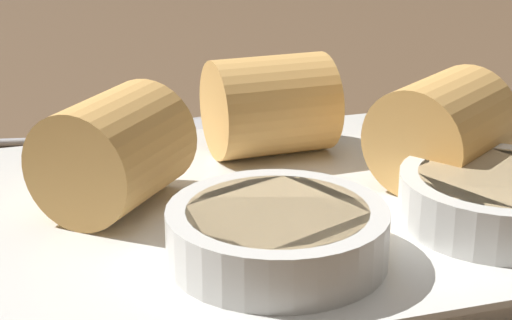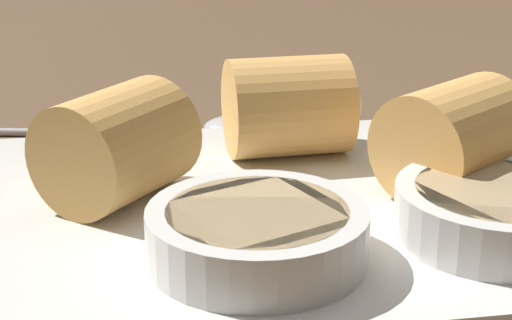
% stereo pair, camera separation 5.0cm
% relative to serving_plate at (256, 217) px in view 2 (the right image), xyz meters
% --- Properties ---
extents(table_surface, '(1.80, 1.40, 0.02)m').
position_rel_serving_plate_xyz_m(table_surface, '(-0.04, -0.02, -0.02)').
color(table_surface, brown).
rests_on(table_surface, ground).
extents(serving_plate, '(0.34, 0.23, 0.01)m').
position_rel_serving_plate_xyz_m(serving_plate, '(0.00, 0.00, 0.00)').
color(serving_plate, silver).
rests_on(serving_plate, table_surface).
extents(roll_front_left, '(0.07, 0.06, 0.05)m').
position_rel_serving_plate_xyz_m(roll_front_left, '(-0.03, -0.06, 0.03)').
color(roll_front_left, '#DBA356').
rests_on(roll_front_left, serving_plate).
extents(roll_front_right, '(0.08, 0.08, 0.05)m').
position_rel_serving_plate_xyz_m(roll_front_right, '(0.06, -0.02, 0.03)').
color(roll_front_right, '#DBA356').
rests_on(roll_front_right, serving_plate).
extents(roll_back_left, '(0.08, 0.08, 0.05)m').
position_rel_serving_plate_xyz_m(roll_back_left, '(-0.10, -0.00, 0.03)').
color(roll_back_left, '#DBA356').
rests_on(roll_back_left, serving_plate).
extents(dipping_bowl_near, '(0.09, 0.09, 0.02)m').
position_rel_serving_plate_xyz_m(dipping_bowl_near, '(0.01, 0.06, 0.02)').
color(dipping_bowl_near, silver).
rests_on(dipping_bowl_near, serving_plate).
extents(dipping_bowl_far, '(0.09, 0.09, 0.02)m').
position_rel_serving_plate_xyz_m(dipping_bowl_far, '(-0.10, 0.05, 0.02)').
color(dipping_bowl_far, silver).
rests_on(dipping_bowl_far, serving_plate).
extents(spoon, '(0.20, 0.06, 0.01)m').
position_rel_serving_plate_xyz_m(spoon, '(0.01, -0.14, -0.00)').
color(spoon, '#B2B2B7').
rests_on(spoon, table_surface).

